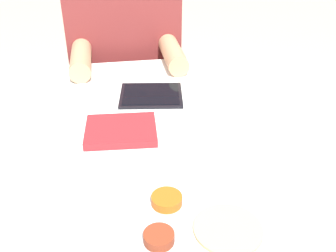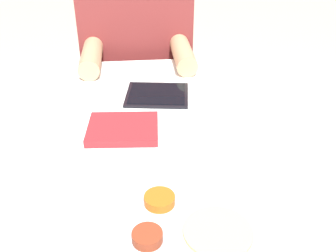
{
  "view_description": "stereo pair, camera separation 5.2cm",
  "coord_description": "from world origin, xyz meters",
  "px_view_note": "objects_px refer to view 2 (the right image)",
  "views": [
    {
      "loc": [
        -0.08,
        -0.79,
        1.29
      ],
      "look_at": [
        0.04,
        -0.02,
        0.82
      ],
      "focal_mm": 42.0,
      "sensor_mm": 36.0,
      "label": 1
    },
    {
      "loc": [
        -0.03,
        -0.8,
        1.29
      ],
      "look_at": [
        0.04,
        -0.02,
        0.82
      ],
      "focal_mm": 42.0,
      "sensor_mm": 36.0,
      "label": 2
    }
  ],
  "objects_px": {
    "red_notebook": "(123,129)",
    "person_diner": "(138,88)",
    "tablet_device": "(157,95)",
    "thali_tray": "(186,230)"
  },
  "relations": [
    {
      "from": "red_notebook",
      "to": "person_diner",
      "type": "bearing_deg",
      "value": 85.57
    },
    {
      "from": "tablet_device",
      "to": "red_notebook",
      "type": "bearing_deg",
      "value": -117.33
    },
    {
      "from": "red_notebook",
      "to": "tablet_device",
      "type": "relative_size",
      "value": 0.91
    },
    {
      "from": "red_notebook",
      "to": "person_diner",
      "type": "distance_m",
      "value": 0.68
    },
    {
      "from": "thali_tray",
      "to": "tablet_device",
      "type": "height_order",
      "value": "thali_tray"
    },
    {
      "from": "person_diner",
      "to": "red_notebook",
      "type": "bearing_deg",
      "value": -94.43
    },
    {
      "from": "thali_tray",
      "to": "person_diner",
      "type": "xyz_separation_m",
      "value": [
        -0.06,
        1.0,
        -0.2
      ]
    },
    {
      "from": "red_notebook",
      "to": "person_diner",
      "type": "relative_size",
      "value": 0.15
    },
    {
      "from": "thali_tray",
      "to": "person_diner",
      "type": "distance_m",
      "value": 1.02
    },
    {
      "from": "thali_tray",
      "to": "tablet_device",
      "type": "xyz_separation_m",
      "value": [
        -0.01,
        0.55,
        -0.0
      ]
    }
  ]
}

